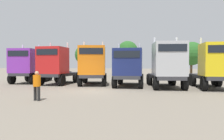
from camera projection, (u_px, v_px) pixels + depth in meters
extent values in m
plane|color=gray|center=(93.00, 91.00, 15.07)|extent=(200.00, 200.00, 0.00)
cube|color=#333338|center=(32.00, 74.00, 22.59)|extent=(3.32, 6.04, 0.30)
cube|color=purple|center=(25.00, 61.00, 20.96)|extent=(2.86, 2.95, 2.50)
cube|color=black|center=(18.00, 53.00, 19.67)|extent=(2.06, 0.47, 0.55)
cylinder|color=silver|center=(39.00, 59.00, 22.29)|extent=(0.21, 0.21, 3.10)
cylinder|color=silver|center=(23.00, 59.00, 22.43)|extent=(0.21, 0.21, 3.10)
cylinder|color=#333338|center=(37.00, 71.00, 23.84)|extent=(1.30, 1.30, 0.12)
cylinder|color=black|center=(32.00, 79.00, 20.37)|extent=(0.57, 1.15, 1.10)
cylinder|color=black|center=(12.00, 79.00, 20.54)|extent=(0.57, 1.15, 1.10)
cylinder|color=black|center=(46.00, 77.00, 23.77)|extent=(0.57, 1.15, 1.10)
cylinder|color=black|center=(28.00, 77.00, 23.94)|extent=(0.57, 1.15, 1.10)
cylinder|color=black|center=(50.00, 76.00, 24.87)|extent=(0.57, 1.15, 1.10)
cylinder|color=black|center=(32.00, 76.00, 25.03)|extent=(0.57, 1.15, 1.10)
cube|color=#333338|center=(61.00, 74.00, 21.11)|extent=(2.68, 6.01, 0.30)
cube|color=red|center=(53.00, 60.00, 19.31)|extent=(2.58, 2.45, 2.55)
cube|color=black|center=(47.00, 52.00, 18.17)|extent=(2.10, 0.21, 0.55)
cylinder|color=silver|center=(68.00, 58.00, 20.37)|extent=(0.19, 0.19, 3.15)
cylinder|color=silver|center=(51.00, 58.00, 20.75)|extent=(0.19, 0.19, 3.15)
cylinder|color=#333338|center=(66.00, 72.00, 22.36)|extent=(1.19, 1.19, 0.12)
cylinder|color=black|center=(62.00, 80.00, 18.72)|extent=(0.44, 1.11, 1.09)
cylinder|color=black|center=(40.00, 80.00, 19.15)|extent=(0.44, 1.11, 1.09)
cylinder|color=black|center=(76.00, 78.00, 22.20)|extent=(0.44, 1.11, 1.09)
cylinder|color=black|center=(58.00, 78.00, 22.63)|extent=(0.44, 1.11, 1.09)
cylinder|color=black|center=(79.00, 77.00, 23.28)|extent=(0.44, 1.11, 1.09)
cylinder|color=black|center=(62.00, 77.00, 23.71)|extent=(0.44, 1.11, 1.09)
cube|color=#333338|center=(94.00, 75.00, 20.55)|extent=(3.82, 6.29, 0.30)
cube|color=orange|center=(92.00, 60.00, 18.81)|extent=(3.02, 3.09, 2.64)
cube|color=black|center=(91.00, 51.00, 17.52)|extent=(2.02, 0.65, 0.55)
cylinder|color=silver|center=(103.00, 58.00, 20.21)|extent=(0.22, 0.22, 3.24)
cylinder|color=silver|center=(84.00, 58.00, 20.19)|extent=(0.22, 0.22, 3.24)
cylinder|color=#333338|center=(95.00, 73.00, 21.84)|extent=(1.37, 1.37, 0.12)
cylinder|color=black|center=(104.00, 81.00, 18.32)|extent=(0.63, 1.09, 1.03)
cylinder|color=black|center=(80.00, 81.00, 18.29)|extent=(0.63, 1.09, 1.03)
cylinder|color=black|center=(105.00, 78.00, 21.92)|extent=(0.63, 1.09, 1.03)
cylinder|color=black|center=(85.00, 78.00, 21.89)|extent=(0.63, 1.09, 1.03)
cylinder|color=black|center=(105.00, 78.00, 23.02)|extent=(0.63, 1.09, 1.03)
cylinder|color=black|center=(86.00, 78.00, 22.99)|extent=(0.63, 1.09, 1.03)
cube|color=#333338|center=(130.00, 76.00, 18.92)|extent=(2.86, 6.10, 0.30)
cube|color=navy|center=(128.00, 62.00, 17.09)|extent=(2.64, 2.49, 2.26)
cube|color=black|center=(127.00, 54.00, 15.95)|extent=(2.09, 0.28, 0.55)
cylinder|color=silver|center=(139.00, 59.00, 18.17)|extent=(0.20, 0.20, 2.86)
cylinder|color=silver|center=(119.00, 59.00, 18.49)|extent=(0.20, 0.20, 2.86)
cylinder|color=#333338|center=(131.00, 73.00, 20.19)|extent=(1.22, 1.22, 0.12)
cylinder|color=black|center=(141.00, 82.00, 16.53)|extent=(0.47, 1.07, 1.04)
cylinder|color=black|center=(114.00, 82.00, 16.90)|extent=(0.47, 1.07, 1.04)
cylinder|color=black|center=(141.00, 79.00, 20.07)|extent=(0.47, 1.07, 1.04)
cylinder|color=black|center=(120.00, 79.00, 20.43)|extent=(0.47, 1.07, 1.04)
cylinder|color=black|center=(142.00, 79.00, 21.15)|extent=(0.47, 1.07, 1.04)
cylinder|color=black|center=(121.00, 78.00, 21.52)|extent=(0.47, 1.07, 1.04)
cube|color=#333338|center=(164.00, 76.00, 17.81)|extent=(3.43, 6.37, 0.30)
cube|color=#B7BABF|center=(169.00, 59.00, 15.99)|extent=(2.87, 2.93, 2.67)
cube|color=black|center=(173.00, 48.00, 14.71)|extent=(2.06, 0.49, 0.55)
cylinder|color=silver|center=(176.00, 56.00, 17.31)|extent=(0.21, 0.21, 3.27)
cylinder|color=silver|center=(154.00, 56.00, 17.43)|extent=(0.21, 0.21, 3.27)
cylinder|color=#333338|center=(162.00, 73.00, 19.13)|extent=(1.31, 1.31, 0.12)
cylinder|color=black|center=(185.00, 84.00, 15.43)|extent=(0.57, 1.10, 1.05)
cylinder|color=black|center=(156.00, 83.00, 15.57)|extent=(0.57, 1.10, 1.05)
cylinder|color=black|center=(173.00, 80.00, 19.16)|extent=(0.57, 1.10, 1.05)
cylinder|color=black|center=(150.00, 80.00, 19.31)|extent=(0.57, 1.10, 1.05)
cylinder|color=black|center=(170.00, 79.00, 20.26)|extent=(0.57, 1.10, 1.05)
cylinder|color=black|center=(149.00, 79.00, 20.41)|extent=(0.57, 1.10, 1.05)
cube|color=#333338|center=(210.00, 77.00, 17.05)|extent=(2.84, 6.04, 0.30)
cube|color=yellow|center=(218.00, 60.00, 15.23)|extent=(2.63, 2.46, 2.51)
cube|color=black|center=(224.00, 49.00, 14.10)|extent=(2.09, 0.27, 0.55)
cylinder|color=silver|center=(200.00, 56.00, 16.62)|extent=(0.20, 0.20, 3.11)
cylinder|color=#333338|center=(206.00, 73.00, 18.31)|extent=(1.22, 1.22, 0.12)
cylinder|color=black|center=(204.00, 84.00, 15.06)|extent=(0.47, 1.11, 1.08)
cylinder|color=black|center=(218.00, 81.00, 18.17)|extent=(0.47, 1.11, 1.08)
cylinder|color=black|center=(193.00, 80.00, 18.54)|extent=(0.47, 1.11, 1.08)
cylinder|color=black|center=(214.00, 80.00, 19.26)|extent=(0.47, 1.11, 1.08)
cylinder|color=black|center=(190.00, 80.00, 19.63)|extent=(0.47, 1.11, 1.08)
cylinder|color=black|center=(35.00, 93.00, 11.03)|extent=(0.19, 0.19, 0.79)
cylinder|color=black|center=(39.00, 94.00, 10.89)|extent=(0.19, 0.19, 0.79)
cylinder|color=orange|center=(37.00, 81.00, 10.94)|extent=(0.48, 0.48, 0.63)
sphere|color=tan|center=(37.00, 73.00, 10.93)|extent=(0.21, 0.21, 0.21)
cylinder|color=#4C3823|center=(85.00, 69.00, 37.08)|extent=(0.36, 0.36, 2.37)
sphere|color=#286023|center=(85.00, 55.00, 37.01)|extent=(3.75, 3.75, 3.75)
cylinder|color=#4C3823|center=(128.00, 68.00, 36.63)|extent=(0.36, 0.36, 2.97)
sphere|color=#286023|center=(128.00, 51.00, 36.55)|extent=(3.79, 3.79, 3.79)
cylinder|color=#4C3823|center=(191.00, 70.00, 31.99)|extent=(0.36, 0.36, 2.29)
sphere|color=#286023|center=(191.00, 54.00, 31.92)|extent=(3.77, 3.77, 3.77)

